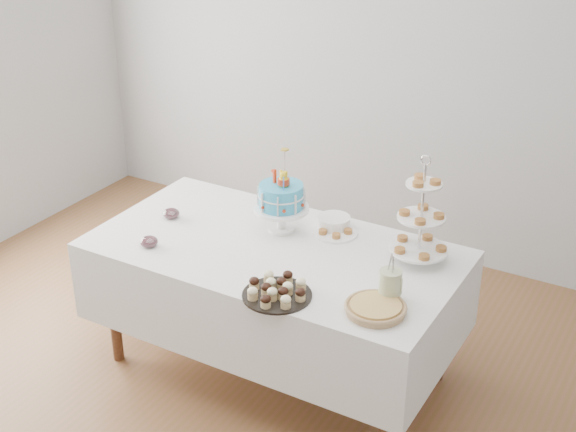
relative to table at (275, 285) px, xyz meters
The scene contains 12 objects.
floor 0.62m from the table, 90.00° to the right, with size 5.00×5.00×0.00m, color brown.
walls 0.86m from the table, 90.00° to the right, with size 5.04×4.04×2.70m.
table is the anchor object (origin of this frame).
birthday_cake 0.40m from the table, 109.63° to the left, with size 0.30×0.30×0.46m.
cupcake_tray 0.54m from the table, 57.53° to the right, with size 0.33×0.33×0.07m.
pie 0.81m from the table, 22.84° to the right, with size 0.28×0.28×0.04m.
tiered_stand 0.87m from the table, 19.65° to the left, with size 0.29×0.29×0.57m.
plate_stack 0.47m from the table, 64.30° to the left, with size 0.18×0.18×0.07m.
pastry_plate 0.43m from the table, 55.80° to the left, with size 0.24×0.24×0.04m.
jam_bowl_a 0.70m from the table, 151.28° to the right, with size 0.09×0.09×0.06m.
jam_bowl_b 0.72m from the table, behind, with size 0.09×0.09×0.06m.
utensil_pitcher 0.80m from the table, 13.11° to the right, with size 0.11×0.11×0.24m.
Camera 1 is at (1.89, -2.83, 2.76)m, focal length 50.00 mm.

